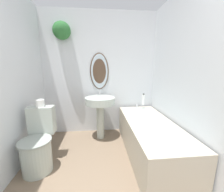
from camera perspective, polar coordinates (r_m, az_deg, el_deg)
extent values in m
cube|color=silver|center=(2.83, -5.03, 8.89)|extent=(2.32, 0.06, 2.40)
ellipsoid|color=#4C3828|center=(2.78, -5.26, 10.18)|extent=(0.37, 0.02, 0.71)
ellipsoid|color=silver|center=(2.77, -5.26, 10.18)|extent=(0.33, 0.01, 0.67)
cylinder|color=#47474C|center=(2.87, -20.30, 25.55)|extent=(0.14, 0.14, 0.08)
sphere|color=#2D6B33|center=(2.85, -20.19, 24.18)|extent=(0.31, 0.31, 0.31)
cube|color=silver|center=(1.89, 32.51, 5.85)|extent=(0.06, 2.73, 2.40)
cylinder|color=#B2BCB2|center=(2.16, -28.77, -21.24)|extent=(0.36, 0.36, 0.41)
cylinder|color=#97A097|center=(2.06, -29.38, -16.06)|extent=(0.39, 0.39, 0.02)
cube|color=#B2BCB2|center=(2.21, -27.12, -8.79)|extent=(0.34, 0.17, 0.39)
cylinder|color=#B2BCB2|center=(2.67, -4.83, -10.32)|extent=(0.15, 0.15, 0.67)
cylinder|color=#B2BCB2|center=(2.55, -4.98, -1.93)|extent=(0.55, 0.55, 0.13)
cylinder|color=silver|center=(2.67, -5.07, 1.18)|extent=(0.02, 0.02, 0.10)
cube|color=#B2A893|center=(2.31, 15.24, -16.40)|extent=(0.68, 1.69, 0.53)
cube|color=#B2BCB2|center=(2.21, 15.58, -10.79)|extent=(0.58, 1.59, 0.04)
cylinder|color=silver|center=(2.86, 10.28, -4.14)|extent=(0.04, 0.04, 0.08)
cylinder|color=white|center=(2.81, 12.90, -1.53)|extent=(0.06, 0.06, 0.21)
cylinder|color=black|center=(2.78, 13.00, 0.77)|extent=(0.03, 0.03, 0.02)
cylinder|color=white|center=(2.15, -27.71, -2.65)|extent=(0.11, 0.11, 0.10)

